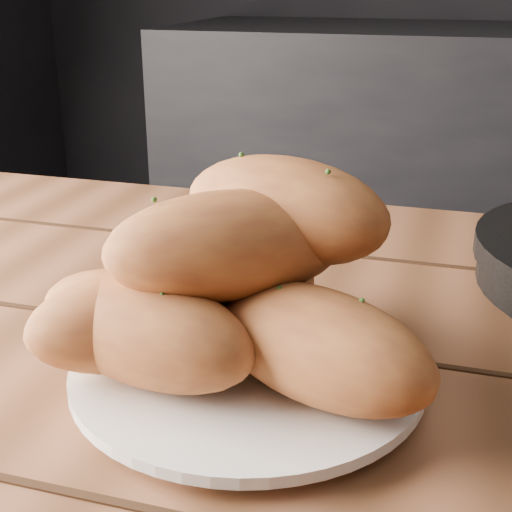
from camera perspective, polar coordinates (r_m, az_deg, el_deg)
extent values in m
cube|color=brown|center=(0.48, 14.59, -16.68)|extent=(1.51, 0.97, 0.04)
cylinder|color=white|center=(0.51, -0.65, -9.67)|extent=(0.22, 0.22, 0.01)
cylinder|color=white|center=(0.50, -0.65, -8.89)|extent=(0.25, 0.25, 0.01)
ellipsoid|color=#B36B31|center=(0.47, -9.02, -5.79)|extent=(0.18, 0.12, 0.07)
ellipsoid|color=#B36B31|center=(0.45, 4.98, -7.14)|extent=(0.18, 0.14, 0.07)
ellipsoid|color=#B36B31|center=(0.54, 0.65, -2.00)|extent=(0.10, 0.17, 0.07)
ellipsoid|color=#B36B31|center=(0.46, -2.19, 0.87)|extent=(0.18, 0.15, 0.07)
ellipsoid|color=#B36B31|center=(0.48, 2.28, 3.74)|extent=(0.17, 0.11, 0.07)
ellipsoid|color=#B36B31|center=(0.49, -8.35, -4.74)|extent=(0.18, 0.17, 0.07)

